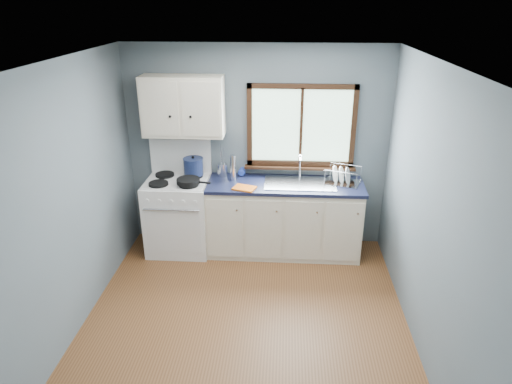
# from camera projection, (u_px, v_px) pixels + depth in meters

# --- Properties ---
(floor) EXTENTS (3.20, 3.60, 0.02)m
(floor) POSITION_uv_depth(u_px,v_px,m) (245.00, 327.00, 4.47)
(floor) COLOR brown
(floor) RESTS_ON ground
(ceiling) EXTENTS (3.20, 3.60, 0.02)m
(ceiling) POSITION_uv_depth(u_px,v_px,m) (242.00, 62.00, 3.48)
(ceiling) COLOR white
(ceiling) RESTS_ON wall_back
(wall_back) EXTENTS (3.20, 0.02, 2.50)m
(wall_back) POSITION_uv_depth(u_px,v_px,m) (257.00, 148.00, 5.63)
(wall_back) COLOR slate
(wall_back) RESTS_ON ground
(wall_front) EXTENTS (3.20, 0.02, 2.50)m
(wall_front) POSITION_uv_depth(u_px,v_px,m) (211.00, 365.00, 2.31)
(wall_front) COLOR slate
(wall_front) RESTS_ON ground
(wall_left) EXTENTS (0.02, 3.60, 2.50)m
(wall_left) POSITION_uv_depth(u_px,v_px,m) (64.00, 206.00, 4.07)
(wall_left) COLOR slate
(wall_left) RESTS_ON ground
(wall_right) EXTENTS (0.02, 3.60, 2.50)m
(wall_right) POSITION_uv_depth(u_px,v_px,m) (432.00, 217.00, 3.88)
(wall_right) COLOR slate
(wall_right) RESTS_ON ground
(gas_range) EXTENTS (0.76, 0.69, 1.36)m
(gas_range) POSITION_uv_depth(u_px,v_px,m) (179.00, 213.00, 5.68)
(gas_range) COLOR white
(gas_range) RESTS_ON floor
(base_cabinets) EXTENTS (1.85, 0.60, 0.88)m
(base_cabinets) POSITION_uv_depth(u_px,v_px,m) (284.00, 221.00, 5.65)
(base_cabinets) COLOR beige
(base_cabinets) RESTS_ON floor
(countertop) EXTENTS (1.89, 0.64, 0.04)m
(countertop) POSITION_uv_depth(u_px,v_px,m) (285.00, 185.00, 5.46)
(countertop) COLOR black
(countertop) RESTS_ON base_cabinets
(sink) EXTENTS (0.84, 0.46, 0.44)m
(sink) POSITION_uv_depth(u_px,v_px,m) (300.00, 188.00, 5.46)
(sink) COLOR silver
(sink) RESTS_ON countertop
(window) EXTENTS (1.36, 0.10, 1.03)m
(window) POSITION_uv_depth(u_px,v_px,m) (301.00, 132.00, 5.48)
(window) COLOR #9EC6A8
(window) RESTS_ON wall_back
(upper_cabinets) EXTENTS (0.95, 0.35, 0.70)m
(upper_cabinets) POSITION_uv_depth(u_px,v_px,m) (183.00, 106.00, 5.30)
(upper_cabinets) COLOR beige
(upper_cabinets) RESTS_ON wall_back
(skillet) EXTENTS (0.43, 0.32, 0.05)m
(skillet) POSITION_uv_depth(u_px,v_px,m) (189.00, 181.00, 5.33)
(skillet) COLOR black
(skillet) RESTS_ON gas_range
(stockpot) EXTENTS (0.31, 0.31, 0.24)m
(stockpot) POSITION_uv_depth(u_px,v_px,m) (193.00, 166.00, 5.57)
(stockpot) COLOR #182348
(stockpot) RESTS_ON gas_range
(utensil_crock) EXTENTS (0.15, 0.15, 0.41)m
(utensil_crock) POSITION_uv_depth(u_px,v_px,m) (222.00, 169.00, 5.65)
(utensil_crock) COLOR silver
(utensil_crock) RESTS_ON countertop
(thermos) EXTENTS (0.09, 0.09, 0.32)m
(thermos) POSITION_uv_depth(u_px,v_px,m) (233.00, 168.00, 5.49)
(thermos) COLOR silver
(thermos) RESTS_ON countertop
(soap_bottle) EXTENTS (0.09, 0.09, 0.23)m
(soap_bottle) POSITION_uv_depth(u_px,v_px,m) (241.00, 168.00, 5.60)
(soap_bottle) COLOR #233CA4
(soap_bottle) RESTS_ON countertop
(dish_towel) EXTENTS (0.29, 0.25, 0.02)m
(dish_towel) POSITION_uv_depth(u_px,v_px,m) (244.00, 188.00, 5.29)
(dish_towel) COLOR #D05E14
(dish_towel) RESTS_ON countertop
(dish_rack) EXTENTS (0.47, 0.41, 0.21)m
(dish_rack) POSITION_uv_depth(u_px,v_px,m) (342.00, 179.00, 5.44)
(dish_rack) COLOR silver
(dish_rack) RESTS_ON countertop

